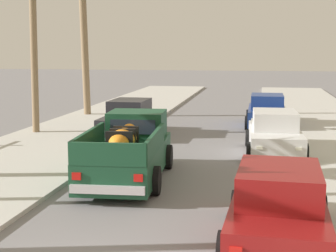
{
  "coord_description": "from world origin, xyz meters",
  "views": [
    {
      "loc": [
        2.51,
        -6.49,
        3.77
      ],
      "look_at": [
        -0.47,
        9.91,
        1.2
      ],
      "focal_mm": 54.19,
      "sensor_mm": 36.0,
      "label": 1
    }
  ],
  "objects_px": {
    "car_left_near": "(275,134)",
    "car_left_mid": "(129,118)",
    "pickup_truck": "(129,151)",
    "car_right_near": "(267,112)",
    "car_right_mid": "(278,208)"
  },
  "relations": [
    {
      "from": "car_right_near",
      "to": "car_left_near",
      "type": "bearing_deg",
      "value": -88.27
    },
    {
      "from": "car_right_mid",
      "to": "car_left_mid",
      "type": "bearing_deg",
      "value": 117.16
    },
    {
      "from": "car_left_near",
      "to": "car_left_mid",
      "type": "bearing_deg",
      "value": 154.09
    },
    {
      "from": "car_left_mid",
      "to": "car_right_mid",
      "type": "bearing_deg",
      "value": -62.84
    },
    {
      "from": "car_left_near",
      "to": "pickup_truck",
      "type": "bearing_deg",
      "value": -134.26
    },
    {
      "from": "car_right_near",
      "to": "pickup_truck",
      "type": "bearing_deg",
      "value": -110.36
    },
    {
      "from": "car_right_near",
      "to": "car_right_mid",
      "type": "xyz_separation_m",
      "value": [
        0.04,
        -15.29,
        0.0
      ]
    },
    {
      "from": "car_left_mid",
      "to": "pickup_truck",
      "type": "bearing_deg",
      "value": -75.51
    },
    {
      "from": "pickup_truck",
      "to": "car_right_near",
      "type": "relative_size",
      "value": 1.25
    },
    {
      "from": "car_left_mid",
      "to": "car_right_mid",
      "type": "height_order",
      "value": "same"
    },
    {
      "from": "pickup_truck",
      "to": "car_right_near",
      "type": "xyz_separation_m",
      "value": [
        4.06,
        10.94,
        -0.1
      ]
    },
    {
      "from": "car_right_near",
      "to": "car_left_mid",
      "type": "xyz_separation_m",
      "value": [
        -5.96,
        -3.58,
        0.0
      ]
    },
    {
      "from": "pickup_truck",
      "to": "car_right_near",
      "type": "distance_m",
      "value": 11.67
    },
    {
      "from": "pickup_truck",
      "to": "car_left_near",
      "type": "height_order",
      "value": "pickup_truck"
    },
    {
      "from": "car_left_near",
      "to": "car_right_near",
      "type": "xyz_separation_m",
      "value": [
        -0.2,
        6.57,
        0.0
      ]
    }
  ]
}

